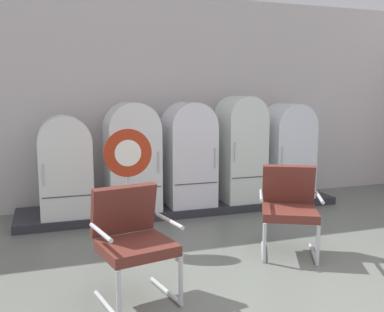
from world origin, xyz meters
name	(u,v)px	position (x,y,z in m)	size (l,w,h in m)	color
ground	(290,300)	(0.00, 0.00, -0.03)	(12.00, 10.00, 0.05)	slate
back_wall	(171,100)	(0.00, 3.66, 1.65)	(11.76, 0.12, 3.28)	silver
display_plinth	(184,206)	(0.00, 3.02, 0.06)	(4.81, 0.95, 0.11)	#2A2B31
refrigerator_0	(65,163)	(-1.72, 2.90, 0.82)	(0.68, 0.66, 1.36)	white
refrigerator_1	(132,154)	(-0.80, 2.93, 0.92)	(0.72, 0.70, 1.52)	white
refrigerator_2	(189,151)	(0.05, 2.91, 0.92)	(0.69, 0.67, 1.52)	white
refrigerator_3	(240,145)	(0.89, 2.93, 0.97)	(0.62, 0.71, 1.61)	silver
refrigerator_4	(287,148)	(1.71, 2.91, 0.90)	(0.69, 0.66, 1.49)	white
armchair_left	(132,236)	(-1.28, 0.45, 0.55)	(0.74, 0.75, 0.96)	silver
armchair_right	(289,204)	(0.56, 0.96, 0.55)	(0.82, 0.84, 0.96)	silver
sign_stand	(128,184)	(-1.07, 1.78, 0.72)	(0.55, 0.32, 1.36)	#2D2D30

